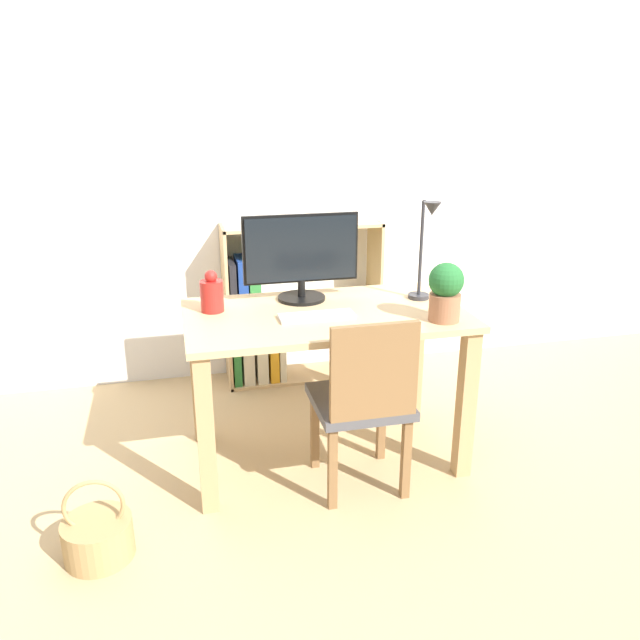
% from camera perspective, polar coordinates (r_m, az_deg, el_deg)
% --- Properties ---
extents(ground_plane, '(10.00, 10.00, 0.00)m').
position_cam_1_polar(ground_plane, '(3.11, 0.44, -12.16)').
color(ground_plane, tan).
extents(wall_back, '(8.00, 0.05, 2.60)m').
position_cam_1_polar(wall_back, '(3.75, -3.71, 14.34)').
color(wall_back, white).
rests_on(wall_back, ground_plane).
extents(desk, '(1.26, 0.72, 0.73)m').
position_cam_1_polar(desk, '(2.85, 0.47, -1.91)').
color(desk, tan).
rests_on(desk, ground_plane).
extents(monitor, '(0.55, 0.23, 0.41)m').
position_cam_1_polar(monitor, '(2.92, -1.75, 6.08)').
color(monitor, black).
rests_on(monitor, desk).
extents(keyboard, '(0.33, 0.11, 0.02)m').
position_cam_1_polar(keyboard, '(2.72, -0.29, 0.34)').
color(keyboard, silver).
rests_on(keyboard, desk).
extents(vase, '(0.10, 0.10, 0.19)m').
position_cam_1_polar(vase, '(2.82, -9.86, 2.35)').
color(vase, '#B2231E').
rests_on(vase, desk).
extents(desk_lamp, '(0.10, 0.19, 0.48)m').
position_cam_1_polar(desk_lamp, '(2.91, 9.69, 7.14)').
color(desk_lamp, '#2D2D33').
rests_on(desk_lamp, desk).
extents(potted_plant, '(0.15, 0.15, 0.25)m').
position_cam_1_polar(potted_plant, '(2.70, 11.41, 2.64)').
color(potted_plant, '#9E6647').
rests_on(potted_plant, desk).
extents(chair, '(0.40, 0.40, 0.82)m').
position_cam_1_polar(chair, '(2.66, 4.05, -7.20)').
color(chair, '#4C4C51').
rests_on(chair, ground_plane).
extents(bookshelf, '(0.93, 0.28, 0.96)m').
position_cam_1_polar(bookshelf, '(3.75, -4.27, 0.38)').
color(bookshelf, tan).
rests_on(bookshelf, ground_plane).
extents(basket, '(0.26, 0.26, 0.33)m').
position_cam_1_polar(basket, '(2.61, -19.64, -18.12)').
color(basket, tan).
rests_on(basket, ground_plane).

